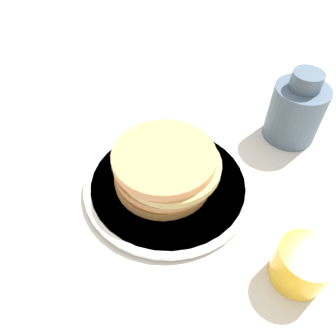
% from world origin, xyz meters
% --- Properties ---
extents(ground_plane, '(4.00, 4.00, 0.00)m').
position_xyz_m(ground_plane, '(0.00, 0.00, 0.00)').
color(ground_plane, silver).
extents(plate, '(0.30, 0.30, 0.01)m').
position_xyz_m(plate, '(0.03, -0.02, 0.01)').
color(plate, white).
rests_on(plate, ground_plane).
extents(pancake_stack, '(0.18, 0.18, 0.08)m').
position_xyz_m(pancake_stack, '(0.03, -0.02, 0.05)').
color(pancake_stack, '#BE7D3E').
rests_on(pancake_stack, plate).
extents(juice_glass, '(0.08, 0.08, 0.07)m').
position_xyz_m(juice_glass, '(0.27, 0.03, 0.03)').
color(juice_glass, yellow).
rests_on(juice_glass, ground_plane).
extents(cream_jug, '(0.10, 0.10, 0.15)m').
position_xyz_m(cream_jug, '(0.06, 0.26, 0.06)').
color(cream_jug, '#4C6075').
rests_on(cream_jug, ground_plane).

